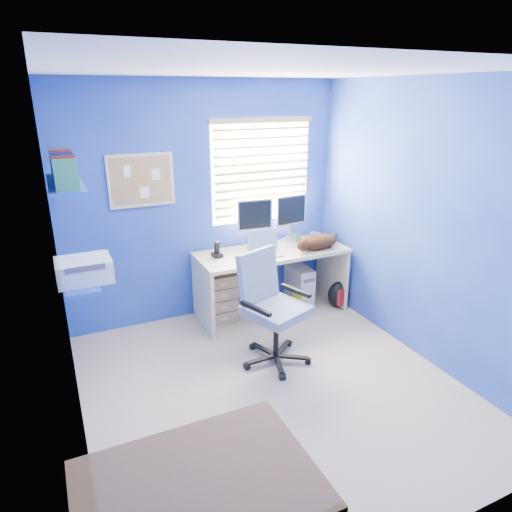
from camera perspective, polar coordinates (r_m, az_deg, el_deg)
name	(u,v)px	position (r m, az deg, el deg)	size (l,w,h in m)	color
floor	(272,387)	(4.03, 2.04, -16.05)	(3.00, 3.20, 0.00)	tan
ceiling	(277,70)	(3.27, 2.62, 22.20)	(3.00, 3.20, 0.00)	white
wall_back	(205,204)	(4.87, -6.37, 6.53)	(3.00, 0.01, 2.50)	#1838A0
wall_front	(434,351)	(2.28, 21.31, -11.01)	(3.00, 0.01, 2.50)	#1838A0
wall_left	(61,281)	(3.11, -23.18, -2.88)	(0.01, 3.20, 2.50)	#1838A0
wall_right	(425,225)	(4.32, 20.33, 3.65)	(0.01, 3.20, 2.50)	#1838A0
desk	(272,282)	(5.08, 1.96, -3.28)	(1.64, 0.65, 0.74)	tan
laptop	(267,245)	(4.78, 1.33, 1.40)	(0.33, 0.26, 0.22)	silver
monitor_left	(254,223)	(4.99, -0.27, 4.12)	(0.40, 0.12, 0.54)	silver
monitor_right	(290,218)	(5.21, 4.28, 4.75)	(0.40, 0.12, 0.54)	silver
phone	(217,249)	(4.74, -4.91, 0.86)	(0.09, 0.11, 0.17)	black
mug	(297,237)	(5.25, 5.16, 2.35)	(0.10, 0.09, 0.10)	#368850
cd_spindle	(315,236)	(5.38, 7.42, 2.52)	(0.13, 0.13, 0.07)	silver
cat	(318,242)	(5.02, 7.77, 1.78)	(0.45, 0.24, 0.16)	black
tower_pc	(299,284)	(5.41, 5.40, -3.52)	(0.19, 0.44, 0.45)	beige
drawer_boxes	(219,296)	(4.98, -4.64, -5.06)	(0.35, 0.28, 0.54)	tan
yellow_book	(297,301)	(5.23, 5.13, -5.63)	(0.03, 0.17, 0.24)	yellow
backpack	(339,294)	(5.38, 10.28, -4.72)	(0.27, 0.20, 0.31)	black
office_chair	(272,322)	(4.20, 2.01, -8.26)	(0.77, 0.77, 1.03)	black
window_blinds	(262,171)	(5.03, 0.76, 10.55)	(1.15, 0.05, 1.10)	white
corkboard	(141,180)	(4.63, -14.15, 9.15)	(0.64, 0.02, 0.52)	tan
wall_shelves	(73,221)	(3.77, -21.94, 4.10)	(0.42, 0.90, 1.05)	blue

